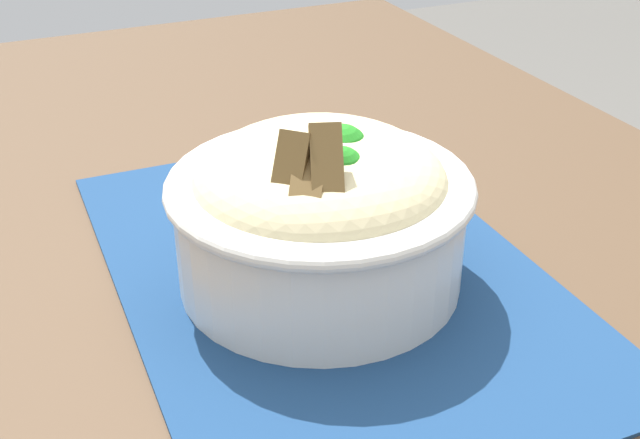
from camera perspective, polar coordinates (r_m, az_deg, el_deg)
table at (r=0.65m, az=-1.11°, el=-9.20°), size 1.37×0.85×0.75m
placemat at (r=0.62m, az=0.32°, el=-3.48°), size 0.45×0.30×0.00m
bowl at (r=0.57m, az=0.02°, el=0.81°), size 0.25×0.25×0.14m
fork at (r=0.69m, az=-3.92°, el=0.53°), size 0.02×0.14×0.00m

